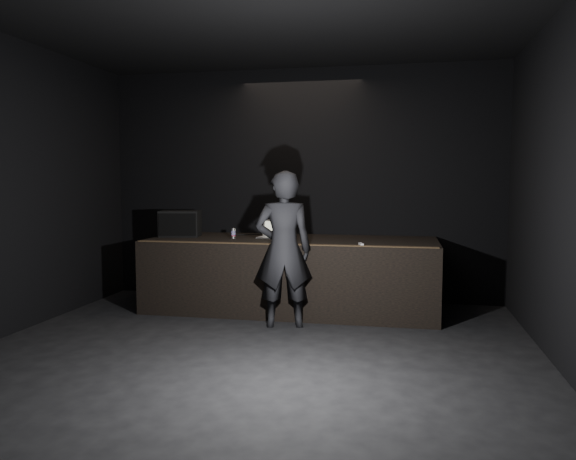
# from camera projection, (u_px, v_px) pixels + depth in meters

# --- Properties ---
(ground) EXTENTS (7.00, 7.00, 0.00)m
(ground) POSITION_uv_depth(u_px,v_px,m) (236.00, 373.00, 5.28)
(ground) COLOR black
(ground) RESTS_ON ground
(room_walls) EXTENTS (6.10, 7.10, 3.52)m
(room_walls) POSITION_uv_depth(u_px,v_px,m) (234.00, 157.00, 5.11)
(room_walls) COLOR black
(room_walls) RESTS_ON ground
(stage_riser) EXTENTS (4.00, 1.50, 1.00)m
(stage_riser) POSITION_uv_depth(u_px,v_px,m) (292.00, 274.00, 7.91)
(stage_riser) COLOR black
(stage_riser) RESTS_ON ground
(riser_lip) EXTENTS (3.92, 0.10, 0.01)m
(riser_lip) POSITION_uv_depth(u_px,v_px,m) (281.00, 244.00, 7.17)
(riser_lip) COLOR brown
(riser_lip) RESTS_ON stage_riser
(stage_monitor) EXTENTS (0.63, 0.51, 0.38)m
(stage_monitor) POSITION_uv_depth(u_px,v_px,m) (180.00, 224.00, 8.19)
(stage_monitor) COLOR black
(stage_monitor) RESTS_ON stage_riser
(cable) EXTENTS (0.69, 0.48, 0.02)m
(cable) POSITION_uv_depth(u_px,v_px,m) (257.00, 234.00, 8.47)
(cable) COLOR black
(cable) RESTS_ON stage_riser
(laptop) EXTENTS (0.41, 0.38, 0.25)m
(laptop) POSITION_uv_depth(u_px,v_px,m) (273.00, 233.00, 8.02)
(laptop) COLOR silver
(laptop) RESTS_ON stage_riser
(beer_can) EXTENTS (0.06, 0.06, 0.15)m
(beer_can) POSITION_uv_depth(u_px,v_px,m) (233.00, 233.00, 7.90)
(beer_can) COLOR silver
(beer_can) RESTS_ON stage_riser
(plastic_cup) EXTENTS (0.08, 0.08, 0.10)m
(plastic_cup) POSITION_uv_depth(u_px,v_px,m) (294.00, 233.00, 8.19)
(plastic_cup) COLOR white
(plastic_cup) RESTS_ON stage_riser
(wii_remote) EXTENTS (0.08, 0.16, 0.03)m
(wii_remote) POSITION_uv_depth(u_px,v_px,m) (361.00, 244.00, 7.06)
(wii_remote) COLOR silver
(wii_remote) RESTS_ON stage_riser
(person) EXTENTS (0.80, 0.62, 1.93)m
(person) POSITION_uv_depth(u_px,v_px,m) (283.00, 249.00, 6.92)
(person) COLOR black
(person) RESTS_ON ground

